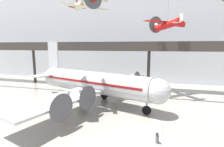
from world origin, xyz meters
The scene contains 7 objects.
hangar_back_wall centered at (0.00, 34.47, 13.95)m, with size 140.00×3.00×27.90m.
mezzanine_walkway centered at (0.00, 23.82, 9.06)m, with size 110.00×3.20×10.75m.
airliner_silver_main centered at (-8.66, 12.53, 3.65)m, with size 26.21×30.48×10.67m.
suspended_plane_cream_biplane centered at (-11.57, 16.34, 17.49)m, with size 8.06×8.18×7.58m.
suspended_plane_red_highwing centered at (3.40, 19.25, 13.65)m, with size 7.97×7.54×10.99m.
stanchion_barrier centered at (2.84, 4.17, 0.33)m, with size 0.36×0.36×1.08m.
info_sign_pedestal centered at (2.34, 2.26, 0.46)m, with size 0.39×0.71×1.24m.
Camera 1 is at (2.21, -14.89, 9.84)m, focal length 28.00 mm.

